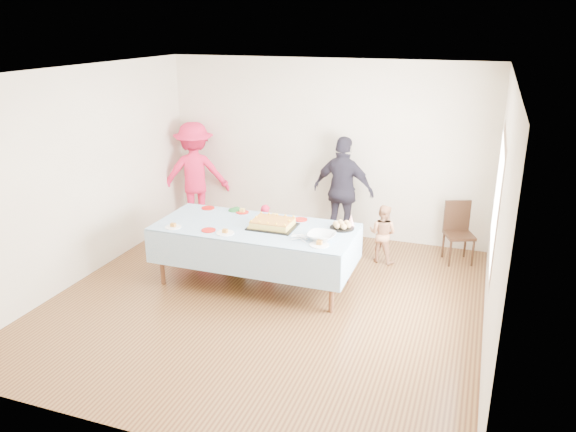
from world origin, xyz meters
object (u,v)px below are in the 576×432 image
Objects in this scene: party_table at (255,230)px; adult_left at (195,174)px; birthday_cake at (273,224)px; dining_chair at (458,228)px.

adult_left is at bearing 135.38° from party_table.
dining_chair is at bearing 36.67° from birthday_cake.
adult_left reaches higher than dining_chair.
party_table is 2.53m from adult_left.
party_table is at bearing 111.39° from adult_left.
party_table is 1.48× the size of adult_left.
dining_chair is 4.19m from adult_left.
dining_chair is at bearing 154.19° from adult_left.
party_table is 0.25m from birthday_cake.
party_table is at bearing -167.16° from dining_chair.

